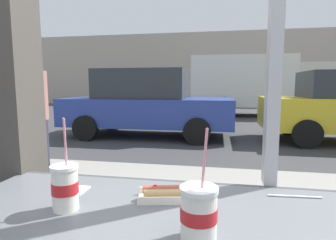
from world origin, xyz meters
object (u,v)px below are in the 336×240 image
object	(u,v)px
pedestrian	(34,111)
box_truck	(258,83)
soda_cup_left	(65,187)
soda_cup_right	(199,212)
hotdog_tray_near	(175,193)
parked_car_blue	(147,103)

from	to	relation	value
pedestrian	box_truck	bearing A→B (deg)	69.27
soda_cup_left	soda_cup_right	world-z (taller)	soda_cup_left
soda_cup_right	box_truck	world-z (taller)	box_truck
hotdog_tray_near	box_truck	xyz separation A→B (m)	(1.95, 12.22, 0.52)
hotdog_tray_near	pedestrian	world-z (taller)	pedestrian
soda_cup_right	pedestrian	bearing A→B (deg)	133.89
hotdog_tray_near	parked_car_blue	xyz separation A→B (m)	(-1.77, 6.30, -0.08)
parked_car_blue	hotdog_tray_near	bearing A→B (deg)	-74.34
soda_cup_left	box_truck	size ratio (longest dim) A/B	0.05
soda_cup_left	pedestrian	xyz separation A→B (m)	(-1.62, 2.04, 0.03)
pedestrian	soda_cup_left	bearing A→B (deg)	-51.61
hotdog_tray_near	parked_car_blue	distance (m)	6.54
parked_car_blue	pedestrian	size ratio (longest dim) A/B	2.77
hotdog_tray_near	box_truck	distance (m)	12.39
box_truck	pedestrian	xyz separation A→B (m)	(-3.91, -10.33, -0.43)
soda_cup_right	hotdog_tray_near	bearing A→B (deg)	112.54
soda_cup_right	soda_cup_left	bearing A→B (deg)	167.37
box_truck	parked_car_blue	bearing A→B (deg)	-122.10
pedestrian	hotdog_tray_near	bearing A→B (deg)	-44.08
soda_cup_right	parked_car_blue	distance (m)	6.81
parked_car_blue	box_truck	xyz separation A→B (m)	(3.72, 5.93, 0.60)
soda_cup_right	pedestrian	size ratio (longest dim) A/B	0.18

